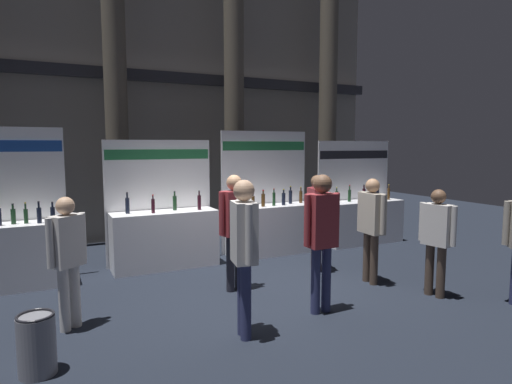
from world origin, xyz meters
TOP-DOWN VIEW (x-y plane):
  - ground_plane at (0.00, 0.00)m, footprint 24.00×24.00m
  - hall_colonnade at (-0.00, 4.34)m, footprint 11.04×1.30m
  - exhibitor_booth_0 at (-3.17, 1.76)m, footprint 1.51×0.66m
  - exhibitor_booth_1 at (-0.82, 1.88)m, footprint 1.96×0.66m
  - exhibitor_booth_2 at (1.39, 1.91)m, footprint 1.93×0.66m
  - exhibitor_booth_3 at (3.67, 1.86)m, footprint 1.98×0.66m
  - trash_bin at (-2.86, -1.24)m, footprint 0.35×0.35m
  - visitor_0 at (-2.51, -0.25)m, footprint 0.45×0.38m
  - visitor_1 at (0.48, -1.16)m, footprint 0.54×0.25m
  - visitor_3 at (1.90, -0.49)m, footprint 0.26×0.63m
  - visitor_4 at (2.33, -1.39)m, footprint 0.27×0.56m
  - visitor_5 at (1.51, 0.47)m, footprint 0.32×0.55m
  - visitor_6 at (-0.73, -1.38)m, footprint 0.30×0.51m
  - visitor_7 at (-0.19, 0.14)m, footprint 0.53×0.30m

SIDE VIEW (x-z plane):
  - ground_plane at x=0.00m, z-range 0.00..0.00m
  - trash_bin at x=-2.86m, z-range 0.00..0.60m
  - exhibitor_booth_3 at x=3.67m, z-range -0.57..1.72m
  - exhibitor_booth_1 at x=-0.82m, z-range -0.55..1.75m
  - exhibitor_booth_2 at x=1.39m, z-range -0.63..1.85m
  - exhibitor_booth_0 at x=-3.17m, z-range -0.62..1.86m
  - visitor_4 at x=2.33m, z-range 0.14..1.71m
  - visitor_0 at x=-2.51m, z-range 0.14..1.74m
  - visitor_5 at x=1.51m, z-range 0.17..1.85m
  - visitor_3 at x=1.90m, z-range 0.17..1.85m
  - visitor_7 at x=-0.19m, z-range 0.17..1.94m
  - visitor_6 at x=-0.73m, z-range 0.18..2.00m
  - visitor_1 at x=0.48m, z-range 0.19..2.02m
  - hall_colonnade at x=0.00m, z-range -0.04..6.78m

